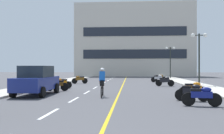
% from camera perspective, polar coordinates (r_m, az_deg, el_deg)
% --- Properties ---
extents(ground_plane, '(140.00, 140.00, 0.00)m').
position_cam_1_polar(ground_plane, '(24.11, 1.87, -4.22)').
color(ground_plane, '#47474C').
extents(curb_left, '(2.40, 72.00, 0.12)m').
position_cam_1_polar(curb_left, '(28.30, -12.63, -3.49)').
color(curb_left, '#B7B2A8').
rests_on(curb_left, ground).
extents(curb_right, '(2.40, 72.00, 0.12)m').
position_cam_1_polar(curb_right, '(27.78, 17.17, -3.55)').
color(curb_right, '#B7B2A8').
rests_on(curb_right, ground).
extents(lane_dash_1, '(0.14, 2.20, 0.01)m').
position_cam_1_polar(lane_dash_1, '(9.67, -14.13, -10.27)').
color(lane_dash_1, silver).
rests_on(lane_dash_1, ground).
extents(lane_dash_2, '(0.14, 2.20, 0.01)m').
position_cam_1_polar(lane_dash_2, '(13.48, -8.72, -7.40)').
color(lane_dash_2, silver).
rests_on(lane_dash_2, ground).
extents(lane_dash_3, '(0.14, 2.20, 0.01)m').
position_cam_1_polar(lane_dash_3, '(17.38, -5.74, -5.78)').
color(lane_dash_3, silver).
rests_on(lane_dash_3, ground).
extents(lane_dash_4, '(0.14, 2.20, 0.01)m').
position_cam_1_polar(lane_dash_4, '(21.31, -3.87, -4.74)').
color(lane_dash_4, silver).
rests_on(lane_dash_4, ground).
extents(lane_dash_5, '(0.14, 2.20, 0.01)m').
position_cam_1_polar(lane_dash_5, '(25.27, -2.59, -4.02)').
color(lane_dash_5, silver).
rests_on(lane_dash_5, ground).
extents(lane_dash_6, '(0.14, 2.20, 0.01)m').
position_cam_1_polar(lane_dash_6, '(29.24, -1.65, -3.50)').
color(lane_dash_6, silver).
rests_on(lane_dash_6, ground).
extents(lane_dash_7, '(0.14, 2.20, 0.01)m').
position_cam_1_polar(lane_dash_7, '(33.21, -0.94, -3.10)').
color(lane_dash_7, silver).
rests_on(lane_dash_7, ground).
extents(lane_dash_8, '(0.14, 2.20, 0.01)m').
position_cam_1_polar(lane_dash_8, '(37.19, -0.38, -2.79)').
color(lane_dash_8, silver).
rests_on(lane_dash_8, ground).
extents(lane_dash_9, '(0.14, 2.20, 0.01)m').
position_cam_1_polar(lane_dash_9, '(41.18, 0.07, -2.54)').
color(lane_dash_9, silver).
rests_on(lane_dash_9, ground).
extents(lane_dash_10, '(0.14, 2.20, 0.01)m').
position_cam_1_polar(lane_dash_10, '(45.16, 0.44, -2.33)').
color(lane_dash_10, silver).
rests_on(lane_dash_10, ground).
extents(lane_dash_11, '(0.14, 2.20, 0.01)m').
position_cam_1_polar(lane_dash_11, '(49.15, 0.75, -2.15)').
color(lane_dash_11, silver).
rests_on(lane_dash_11, ground).
extents(centre_line_yellow, '(0.12, 66.00, 0.01)m').
position_cam_1_polar(centre_line_yellow, '(27.10, 2.66, -3.76)').
color(centre_line_yellow, gold).
rests_on(centre_line_yellow, ground).
extents(office_building, '(23.59, 6.28, 14.51)m').
position_cam_1_polar(office_building, '(51.42, 5.06, 6.03)').
color(office_building, beige).
rests_on(office_building, ground).
extents(street_lamp_mid, '(1.46, 0.36, 4.72)m').
position_cam_1_polar(street_lamp_mid, '(24.03, 19.33, 4.40)').
color(street_lamp_mid, black).
rests_on(street_lamp_mid, curb_right).
extents(street_lamp_far, '(1.46, 0.36, 4.81)m').
position_cam_1_polar(street_lamp_far, '(39.54, 13.21, 2.68)').
color(street_lamp_far, black).
rests_on(street_lamp_far, curb_right).
extents(parked_car_near, '(1.96, 4.22, 1.82)m').
position_cam_1_polar(parked_car_near, '(16.20, -16.88, -2.94)').
color(parked_car_near, black).
rests_on(parked_car_near, ground).
extents(motorcycle_2, '(1.70, 0.60, 0.92)m').
position_cam_1_polar(motorcycle_2, '(11.69, 19.86, -6.19)').
color(motorcycle_2, black).
rests_on(motorcycle_2, ground).
extents(motorcycle_3, '(1.66, 0.72, 0.92)m').
position_cam_1_polar(motorcycle_3, '(13.34, 17.88, -5.44)').
color(motorcycle_3, black).
rests_on(motorcycle_3, ground).
extents(motorcycle_4, '(1.70, 0.60, 0.92)m').
position_cam_1_polar(motorcycle_4, '(15.38, 18.17, -4.74)').
color(motorcycle_4, black).
rests_on(motorcycle_4, ground).
extents(motorcycle_5, '(1.70, 0.60, 0.92)m').
position_cam_1_polar(motorcycle_5, '(18.72, -12.48, -3.93)').
color(motorcycle_5, black).
rests_on(motorcycle_5, ground).
extents(motorcycle_6, '(1.69, 0.61, 0.92)m').
position_cam_1_polar(motorcycle_6, '(20.71, -11.57, -3.57)').
color(motorcycle_6, black).
rests_on(motorcycle_6, ground).
extents(motorcycle_7, '(1.68, 0.64, 0.92)m').
position_cam_1_polar(motorcycle_7, '(23.38, 12.03, -3.18)').
color(motorcycle_7, black).
rests_on(motorcycle_7, ground).
extents(motorcycle_8, '(1.63, 0.81, 0.92)m').
position_cam_1_polar(motorcycle_8, '(26.83, -7.43, -2.80)').
color(motorcycle_8, black).
rests_on(motorcycle_8, ground).
extents(motorcycle_9, '(1.70, 0.60, 0.92)m').
position_cam_1_polar(motorcycle_9, '(29.66, 10.58, -2.54)').
color(motorcycle_9, black).
rests_on(motorcycle_9, ground).
extents(motorcycle_10, '(1.65, 0.76, 0.92)m').
position_cam_1_polar(motorcycle_10, '(31.47, 10.84, -2.41)').
color(motorcycle_10, black).
rests_on(motorcycle_10, ground).
extents(cyclist_rider, '(0.42, 1.77, 1.71)m').
position_cam_1_polar(cyclist_rider, '(14.53, -2.27, -3.38)').
color(cyclist_rider, black).
rests_on(cyclist_rider, ground).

